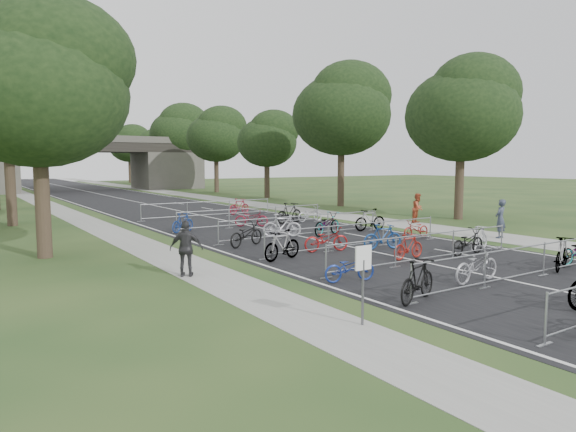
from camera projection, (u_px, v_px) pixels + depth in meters
name	position (u px, v px, depth m)	size (l,w,h in m)	color
road	(113.00, 197.00, 54.35)	(11.00, 140.00, 0.01)	black
sidewalk_right	(185.00, 194.00, 58.73)	(3.00, 140.00, 0.01)	gray
sidewalk_left	(35.00, 200.00, 50.24)	(2.00, 140.00, 0.01)	gray
lane_markings	(113.00, 197.00, 54.35)	(0.12, 140.00, 0.00)	silver
overpass_bridge	(81.00, 163.00, 66.43)	(31.00, 8.00, 7.05)	#4B4943
park_sign	(363.00, 270.00, 11.48)	(0.45, 0.06, 1.83)	#4C4C51
tree_left_0	(40.00, 87.00, 19.15)	(6.72, 6.72, 10.25)	#33261C
tree_right_0	(464.00, 111.00, 32.52)	(7.17, 7.17, 10.93)	#33261C
tree_left_1	(8.00, 98.00, 29.02)	(7.56, 7.56, 11.53)	#33261C
tree_right_1	(343.00, 111.00, 42.38)	(8.18, 8.18, 12.47)	#33261C
tree_right_2	(268.00, 140.00, 52.55)	(6.16, 6.16, 9.39)	#33261C
tree_right_3	(217.00, 135.00, 62.40)	(7.17, 7.17, 10.93)	#33261C
tree_right_4	(180.00, 132.00, 72.26)	(8.18, 8.18, 12.47)	#33261C
tree_right_5	(152.00, 148.00, 82.43)	(6.16, 6.16, 9.39)	#33261C
tree_right_6	(130.00, 144.00, 92.28)	(7.17, 7.17, 10.93)	#33261C
barrier_row_1	(516.00, 264.00, 15.78)	(9.70, 0.08, 1.10)	#919398
barrier_row_2	(426.00, 248.00, 18.77)	(9.70, 0.08, 1.10)	#919398
barrier_row_3	(357.00, 236.00, 21.92)	(9.70, 0.08, 1.10)	#919398
barrier_row_4	(303.00, 226.00, 25.24)	(9.70, 0.08, 1.10)	#919398
barrier_row_5	(253.00, 217.00, 29.39)	(9.70, 0.08, 1.10)	#919398
barrier_row_6	(209.00, 209.00, 34.37)	(9.70, 0.08, 1.10)	#919398
bike_4	(418.00, 281.00, 13.47)	(0.54, 1.92, 1.15)	black
bike_5	(476.00, 266.00, 15.66)	(0.71, 2.03, 1.07)	#95959C
bike_6	(562.00, 254.00, 17.41)	(0.54, 1.91, 1.14)	#919398
bike_8	(350.00, 268.00, 15.76)	(0.59, 1.69, 0.89)	navy
bike_9	(408.00, 247.00, 19.42)	(0.46, 1.61, 0.97)	#A01F17
bike_10	(468.00, 242.00, 20.26)	(0.70, 2.00, 1.05)	black
bike_11	(479.00, 238.00, 21.34)	(0.49, 1.73, 1.04)	silver
bike_12	(282.00, 245.00, 19.23)	(0.53, 1.89, 1.14)	#919398
bike_13	(326.00, 240.00, 21.08)	(0.68, 1.95, 1.02)	maroon
bike_14	(383.00, 237.00, 21.62)	(0.51, 1.79, 1.08)	navy
bike_15	(416.00, 229.00, 24.79)	(0.60, 1.72, 0.90)	maroon
bike_16	(246.00, 234.00, 22.38)	(0.72, 2.06, 1.08)	black
bike_17	(282.00, 226.00, 25.17)	(0.53, 1.89, 1.14)	#BCBAC3
bike_18	(327.00, 224.00, 25.84)	(0.75, 2.16, 1.13)	#919398
bike_19	(370.00, 220.00, 27.49)	(0.56, 1.97, 1.19)	#919398
bike_20	(183.00, 223.00, 26.96)	(0.48, 1.69, 1.01)	navy
bike_21	(251.00, 218.00, 29.30)	(0.66, 1.88, 0.99)	maroon
bike_22	(289.00, 213.00, 30.86)	(0.59, 2.09, 1.26)	black
bike_23	(310.00, 214.00, 31.77)	(0.62, 1.77, 0.93)	#B8B8C0
bike_27	(239.00, 206.00, 36.27)	(0.53, 1.87, 1.12)	maroon
pedestrian_a	(500.00, 219.00, 24.80)	(0.69, 0.45, 1.89)	#2D3544
pedestrian_b	(418.00, 208.00, 31.07)	(0.87, 0.68, 1.79)	#9C3E22
pedestrian_c	(186.00, 249.00, 16.45)	(1.06, 0.44, 1.82)	#29292B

